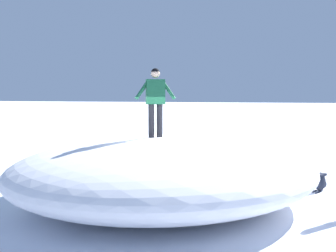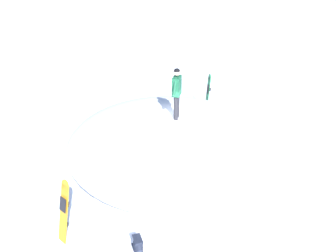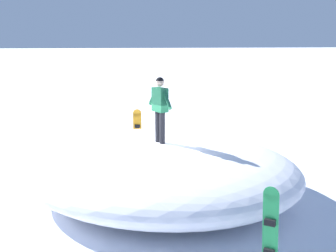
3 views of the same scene
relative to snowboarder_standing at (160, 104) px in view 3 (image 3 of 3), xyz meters
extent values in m
plane|color=white|center=(-0.28, 0.44, -2.51)|extent=(240.00, 240.00, 0.00)
ellipsoid|color=white|center=(0.01, 0.26, -1.74)|extent=(9.88, 9.80, 1.54)
cylinder|color=black|center=(0.05, -0.09, -0.57)|extent=(0.14, 0.14, 0.79)
cylinder|color=black|center=(-0.05, 0.09, -0.57)|extent=(0.14, 0.14, 0.79)
cube|color=#195638|center=(0.00, 0.00, 0.11)|extent=(0.40, 0.49, 0.59)
sphere|color=beige|center=(0.00, 0.00, 0.54)|extent=(0.21, 0.21, 0.21)
cylinder|color=#195638|center=(0.15, -0.27, 0.16)|extent=(0.25, 0.37, 0.49)
cylinder|color=#195638|center=(-0.15, 0.27, 0.16)|extent=(0.25, 0.37, 0.49)
sphere|color=black|center=(0.00, 0.00, 0.56)|extent=(0.20, 0.20, 0.20)
cube|color=orange|center=(-0.45, 4.68, -1.77)|extent=(0.31, 0.31, 1.49)
cylinder|color=orange|center=(-0.45, 4.54, -1.02)|extent=(0.30, 0.09, 0.30)
cube|color=black|center=(-0.45, 4.67, -1.50)|extent=(0.25, 0.09, 0.36)
cube|color=black|center=(-0.45, 4.58, -1.50)|extent=(0.19, 0.10, 0.12)
cube|color=black|center=(-0.45, 4.69, -2.03)|extent=(0.19, 0.10, 0.12)
cube|color=#1E8C47|center=(1.60, -3.90, -1.72)|extent=(0.31, 0.28, 1.58)
cylinder|color=#1E8C47|center=(1.56, -3.95, -0.93)|extent=(0.25, 0.19, 0.28)
cube|color=black|center=(1.59, -3.91, -1.43)|extent=(0.21, 0.16, 0.38)
cube|color=black|center=(1.56, -3.95, -1.43)|extent=(0.20, 0.17, 0.12)
cube|color=black|center=(1.59, -3.91, -2.00)|extent=(0.20, 0.17, 0.12)
ellipsoid|color=#1E2333|center=(-2.14, 3.89, -2.27)|extent=(0.46, 0.40, 0.47)
ellipsoid|color=#2B3144|center=(-2.29, 3.98, -2.34)|extent=(0.18, 0.20, 0.23)
cube|color=#1E2333|center=(-2.14, 3.89, -2.07)|extent=(0.39, 0.34, 0.06)
cylinder|color=#1E2333|center=(-1.98, 3.72, -2.49)|extent=(0.26, 0.18, 0.04)
cylinder|color=#1E2333|center=(-1.91, 3.83, -2.49)|extent=(0.26, 0.18, 0.04)
camera|label=1|loc=(8.65, 2.95, 0.04)|focal=41.16mm
camera|label=2|loc=(-7.31, 8.70, 4.12)|focal=42.00mm
camera|label=3|loc=(-0.83, -10.84, 1.71)|focal=47.78mm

